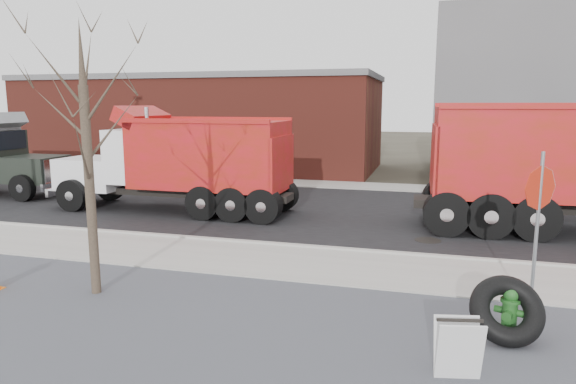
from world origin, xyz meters
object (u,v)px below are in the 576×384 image
(sandwich_board, at_px, (458,349))
(fire_hydrant, at_px, (509,314))
(dump_truck_red_b, at_px, (181,160))
(stop_sign, at_px, (539,206))
(truck_tire, at_px, (507,311))

(sandwich_board, bearing_deg, fire_hydrant, 50.23)
(dump_truck_red_b, bearing_deg, stop_sign, 148.13)
(stop_sign, xyz_separation_m, dump_truck_red_b, (-9.96, 6.30, -0.15))
(dump_truck_red_b, bearing_deg, fire_hydrant, 142.52)
(truck_tire, bearing_deg, sandwich_board, -118.80)
(fire_hydrant, distance_m, stop_sign, 1.96)
(fire_hydrant, height_order, sandwich_board, sandwich_board)
(stop_sign, relative_size, sandwich_board, 3.42)
(stop_sign, bearing_deg, dump_truck_red_b, 126.64)
(stop_sign, relative_size, dump_truck_red_b, 0.34)
(fire_hydrant, height_order, stop_sign, stop_sign)
(fire_hydrant, distance_m, truck_tire, 0.22)
(sandwich_board, bearing_deg, stop_sign, 51.44)
(truck_tire, height_order, sandwich_board, truck_tire)
(truck_tire, xyz_separation_m, sandwich_board, (-0.78, -1.41, -0.05))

